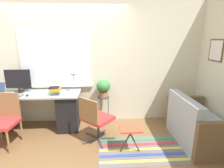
{
  "coord_description": "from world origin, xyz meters",
  "views": [
    {
      "loc": [
        0.7,
        -3.1,
        1.83
      ],
      "look_at": [
        0.91,
        0.15,
        0.98
      ],
      "focal_mm": 28.0,
      "sensor_mm": 36.0,
      "label": 1
    }
  ],
  "objects_px": {
    "office_chair_swivel": "(96,118)",
    "couch_loveseat": "(197,126)",
    "book_stack": "(55,91)",
    "keyboard": "(13,96)",
    "potted_plant": "(103,87)",
    "desk_lamp": "(73,77)",
    "monitor": "(18,80)",
    "plant_stand": "(103,100)",
    "mouse": "(27,95)",
    "folding_stool": "(130,130)",
    "desk_chair_wooden": "(4,119)"
  },
  "relations": [
    {
      "from": "folding_stool",
      "to": "desk_lamp",
      "type": "bearing_deg",
      "value": 137.43
    },
    {
      "from": "desk_lamp",
      "to": "potted_plant",
      "type": "bearing_deg",
      "value": 13.34
    },
    {
      "from": "monitor",
      "to": "plant_stand",
      "type": "xyz_separation_m",
      "value": [
        1.71,
        0.06,
        -0.49
      ]
    },
    {
      "from": "mouse",
      "to": "couch_loveseat",
      "type": "relative_size",
      "value": 0.06
    },
    {
      "from": "book_stack",
      "to": "desk_chair_wooden",
      "type": "bearing_deg",
      "value": -152.1
    },
    {
      "from": "book_stack",
      "to": "folding_stool",
      "type": "distance_m",
      "value": 1.64
    },
    {
      "from": "couch_loveseat",
      "to": "plant_stand",
      "type": "relative_size",
      "value": 2.0
    },
    {
      "from": "monitor",
      "to": "potted_plant",
      "type": "bearing_deg",
      "value": 2.18
    },
    {
      "from": "keyboard",
      "to": "couch_loveseat",
      "type": "xyz_separation_m",
      "value": [
        3.37,
        -0.5,
        -0.48
      ]
    },
    {
      "from": "monitor",
      "to": "book_stack",
      "type": "bearing_deg",
      "value": -15.49
    },
    {
      "from": "plant_stand",
      "to": "office_chair_swivel",
      "type": "bearing_deg",
      "value": -102.43
    },
    {
      "from": "monitor",
      "to": "book_stack",
      "type": "height_order",
      "value": "monitor"
    },
    {
      "from": "office_chair_swivel",
      "to": "potted_plant",
      "type": "xyz_separation_m",
      "value": [
        0.15,
        0.7,
        0.38
      ]
    },
    {
      "from": "mouse",
      "to": "desk_lamp",
      "type": "relative_size",
      "value": 0.16
    },
    {
      "from": "keyboard",
      "to": "desk_lamp",
      "type": "distance_m",
      "value": 1.18
    },
    {
      "from": "office_chair_swivel",
      "to": "couch_loveseat",
      "type": "xyz_separation_m",
      "value": [
        1.81,
        -0.14,
        -0.15
      ]
    },
    {
      "from": "mouse",
      "to": "keyboard",
      "type": "bearing_deg",
      "value": 178.56
    },
    {
      "from": "couch_loveseat",
      "to": "keyboard",
      "type": "bearing_deg",
      "value": 81.55
    },
    {
      "from": "book_stack",
      "to": "keyboard",
      "type": "bearing_deg",
      "value": -175.48
    },
    {
      "from": "office_chair_swivel",
      "to": "folding_stool",
      "type": "height_order",
      "value": "office_chair_swivel"
    },
    {
      "from": "mouse",
      "to": "plant_stand",
      "type": "height_order",
      "value": "mouse"
    },
    {
      "from": "potted_plant",
      "to": "book_stack",
      "type": "bearing_deg",
      "value": -163.54
    },
    {
      "from": "monitor",
      "to": "plant_stand",
      "type": "bearing_deg",
      "value": 2.18
    },
    {
      "from": "desk_lamp",
      "to": "desk_chair_wooden",
      "type": "bearing_deg",
      "value": -153.96
    },
    {
      "from": "mouse",
      "to": "monitor",
      "type": "bearing_deg",
      "value": 133.11
    },
    {
      "from": "monitor",
      "to": "desk_chair_wooden",
      "type": "bearing_deg",
      "value": -92.0
    },
    {
      "from": "keyboard",
      "to": "mouse",
      "type": "xyz_separation_m",
      "value": [
        0.27,
        -0.01,
        0.01
      ]
    },
    {
      "from": "keyboard",
      "to": "potted_plant",
      "type": "distance_m",
      "value": 1.75
    },
    {
      "from": "plant_stand",
      "to": "folding_stool",
      "type": "distance_m",
      "value": 1.15
    },
    {
      "from": "potted_plant",
      "to": "folding_stool",
      "type": "xyz_separation_m",
      "value": [
        0.42,
        -1.07,
        -0.44
      ]
    },
    {
      "from": "office_chair_swivel",
      "to": "folding_stool",
      "type": "distance_m",
      "value": 0.68
    },
    {
      "from": "monitor",
      "to": "mouse",
      "type": "height_order",
      "value": "monitor"
    },
    {
      "from": "monitor",
      "to": "plant_stand",
      "type": "height_order",
      "value": "monitor"
    },
    {
      "from": "plant_stand",
      "to": "desk_lamp",
      "type": "bearing_deg",
      "value": -166.66
    },
    {
      "from": "office_chair_swivel",
      "to": "folding_stool",
      "type": "bearing_deg",
      "value": -170.63
    },
    {
      "from": "mouse",
      "to": "office_chair_swivel",
      "type": "xyz_separation_m",
      "value": [
        1.29,
        -0.36,
        -0.34
      ]
    },
    {
      "from": "office_chair_swivel",
      "to": "plant_stand",
      "type": "distance_m",
      "value": 0.72
    },
    {
      "from": "plant_stand",
      "to": "folding_stool",
      "type": "bearing_deg",
      "value": -68.73
    },
    {
      "from": "plant_stand",
      "to": "mouse",
      "type": "bearing_deg",
      "value": -166.56
    },
    {
      "from": "monitor",
      "to": "book_stack",
      "type": "distance_m",
      "value": 0.81
    },
    {
      "from": "office_chair_swivel",
      "to": "couch_loveseat",
      "type": "height_order",
      "value": "couch_loveseat"
    },
    {
      "from": "office_chair_swivel",
      "to": "potted_plant",
      "type": "distance_m",
      "value": 0.81
    },
    {
      "from": "couch_loveseat",
      "to": "folding_stool",
      "type": "xyz_separation_m",
      "value": [
        -1.24,
        -0.23,
        0.09
      ]
    },
    {
      "from": "keyboard",
      "to": "potted_plant",
      "type": "relative_size",
      "value": 0.95
    },
    {
      "from": "keyboard",
      "to": "potted_plant",
      "type": "xyz_separation_m",
      "value": [
        1.71,
        0.34,
        0.05
      ]
    },
    {
      "from": "monitor",
      "to": "keyboard",
      "type": "height_order",
      "value": "monitor"
    },
    {
      "from": "keyboard",
      "to": "book_stack",
      "type": "distance_m",
      "value": 0.78
    },
    {
      "from": "keyboard",
      "to": "desk_lamp",
      "type": "relative_size",
      "value": 0.84
    },
    {
      "from": "couch_loveseat",
      "to": "plant_stand",
      "type": "height_order",
      "value": "couch_loveseat"
    },
    {
      "from": "desk_lamp",
      "to": "couch_loveseat",
      "type": "distance_m",
      "value": 2.49
    }
  ]
}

